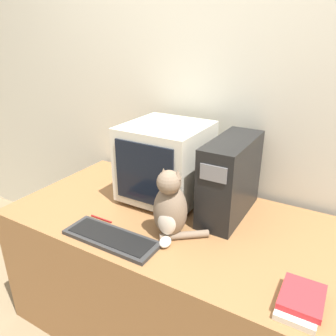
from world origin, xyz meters
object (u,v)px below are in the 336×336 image
computer_tower (230,178)px  keyboard (111,238)px  book_stack (301,300)px  pen (101,219)px  crt_monitor (166,162)px  cat (170,208)px

computer_tower → keyboard: 0.64m
computer_tower → book_stack: 0.66m
computer_tower → pen: computer_tower is taller
crt_monitor → book_stack: 0.94m
book_stack → pen: size_ratio=1.60×
computer_tower → crt_monitor: bearing=-177.5°
book_stack → pen: 0.96m
book_stack → pen: bearing=175.2°
keyboard → computer_tower: bearing=53.2°
cat → keyboard: bearing=-158.0°
pen → computer_tower: bearing=36.1°
book_stack → crt_monitor: bearing=150.9°
cat → book_stack: (0.59, -0.14, -0.12)m
book_stack → pen: (-0.96, 0.08, -0.02)m
cat → pen: bearing=172.8°
crt_monitor → cat: crt_monitor is taller
keyboard → book_stack: book_stack is taller
keyboard → cat: cat is taller
crt_monitor → book_stack: size_ratio=2.05×
computer_tower → keyboard: computer_tower is taller
keyboard → cat: size_ratio=1.32×
keyboard → book_stack: bearing=2.1°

